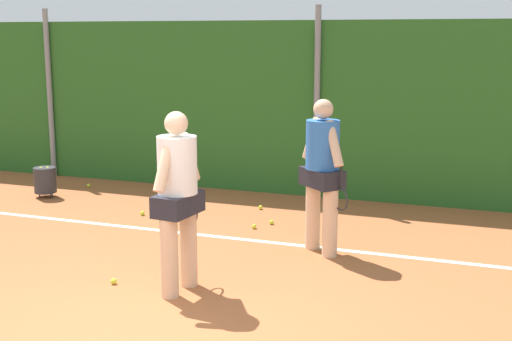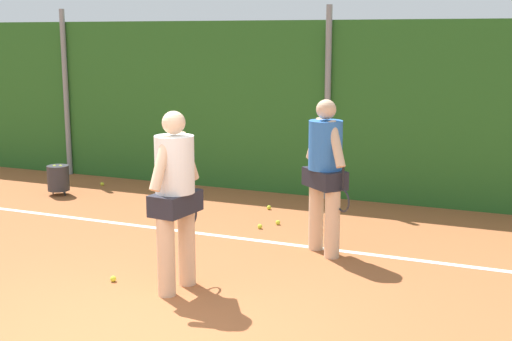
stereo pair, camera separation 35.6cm
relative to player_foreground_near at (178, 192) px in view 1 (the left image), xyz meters
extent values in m
plane|color=#A85B33|center=(0.21, 0.47, -1.06)|extent=(27.43, 27.43, 0.00)
cube|color=#286023|center=(0.21, 4.77, 0.37)|extent=(17.83, 0.25, 2.88)
cylinder|color=gray|center=(-4.94, 4.59, 0.49)|extent=(0.10, 0.10, 3.11)
cylinder|color=gray|center=(0.21, 4.59, 0.49)|extent=(0.10, 0.10, 3.11)
cube|color=white|center=(0.21, 1.95, -1.06)|extent=(13.03, 0.10, 0.01)
cylinder|color=beige|center=(-0.02, -0.19, -0.65)|extent=(0.18, 0.18, 0.83)
cylinder|color=beige|center=(0.02, 0.18, -0.65)|extent=(0.18, 0.18, 0.83)
cube|color=#23232D|center=(0.00, 0.00, -0.12)|extent=(0.38, 0.59, 0.22)
cylinder|color=white|center=(0.00, 0.00, 0.29)|extent=(0.41, 0.41, 0.59)
sphere|color=beige|center=(0.00, 0.00, 0.71)|extent=(0.24, 0.24, 0.24)
cylinder|color=beige|center=(-0.02, -0.23, 0.33)|extent=(0.14, 0.33, 0.55)
cylinder|color=beige|center=(0.02, 0.23, 0.33)|extent=(0.14, 0.33, 0.55)
cylinder|color=black|center=(-0.02, 0.32, -0.06)|extent=(0.03, 0.03, 0.28)
torus|color=#26262B|center=(-0.02, 0.32, -0.33)|extent=(0.05, 0.28, 0.28)
cylinder|color=beige|center=(0.91, 1.91, -0.65)|extent=(0.18, 0.18, 0.83)
cylinder|color=beige|center=(1.19, 1.67, -0.65)|extent=(0.18, 0.18, 0.83)
cube|color=#23232D|center=(1.05, 1.79, -0.12)|extent=(0.63, 0.61, 0.22)
cylinder|color=blue|center=(1.05, 1.79, 0.29)|extent=(0.41, 0.41, 0.59)
sphere|color=beige|center=(1.05, 1.79, 0.71)|extent=(0.24, 0.24, 0.24)
cylinder|color=beige|center=(0.87, 1.94, 0.33)|extent=(0.29, 0.26, 0.57)
cylinder|color=beige|center=(1.23, 1.64, 0.33)|extent=(0.29, 0.26, 0.57)
cylinder|color=black|center=(1.33, 1.62, -0.06)|extent=(0.03, 0.03, 0.28)
torus|color=#26262B|center=(1.33, 1.62, -0.33)|extent=(0.23, 0.20, 0.28)
cylinder|color=#2D2D33|center=(-3.99, 3.07, -0.77)|extent=(0.36, 0.36, 0.42)
cylinder|color=#2D2D33|center=(-3.86, 3.07, -1.02)|extent=(0.02, 0.02, 0.08)
cylinder|color=#2D2D33|center=(-4.12, 3.07, -1.02)|extent=(0.02, 0.02, 0.08)
cylinder|color=#2D2D33|center=(-3.99, 3.20, -1.02)|extent=(0.02, 0.02, 0.08)
sphere|color=#CCDB33|center=(-3.95, 3.10, -0.58)|extent=(0.07, 0.07, 0.07)
sphere|color=#CCDB33|center=(-4.04, 3.05, -0.58)|extent=(0.07, 0.07, 0.07)
sphere|color=#CCDB33|center=(-0.37, 3.53, -1.03)|extent=(0.07, 0.07, 0.07)
sphere|color=#CCDB33|center=(0.07, 2.78, -1.03)|extent=(0.07, 0.07, 0.07)
sphere|color=#CCDB33|center=(-3.74, 3.95, -1.03)|extent=(0.07, 0.07, 0.07)
sphere|color=#CCDB33|center=(-0.76, -0.07, -1.03)|extent=(0.07, 0.07, 0.07)
sphere|color=#CCDB33|center=(-1.90, 2.58, -1.03)|extent=(0.07, 0.07, 0.07)
sphere|color=#CCDB33|center=(-0.09, 2.49, -1.03)|extent=(0.07, 0.07, 0.07)
camera|label=1|loc=(3.15, -6.22, 1.60)|focal=48.71mm
camera|label=2|loc=(3.48, -6.09, 1.60)|focal=48.71mm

